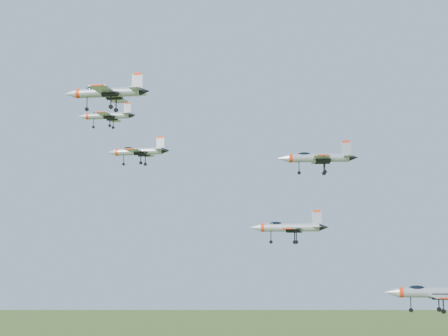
% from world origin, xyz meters
% --- Properties ---
extents(jet_lead, '(11.65, 9.85, 3.14)m').
position_xyz_m(jet_lead, '(-23.43, 8.54, 136.37)').
color(jet_lead, '#A1A5AD').
extents(jet_left_high, '(12.01, 10.01, 3.21)m').
position_xyz_m(jet_left_high, '(-13.03, 2.68, 128.01)').
color(jet_left_high, '#A1A5AD').
extents(jet_right_high, '(13.50, 11.40, 3.64)m').
position_xyz_m(jet_right_high, '(-8.92, -14.46, 134.61)').
color(jet_right_high, '#A1A5AD').
extents(jet_left_low, '(13.33, 11.35, 3.63)m').
position_xyz_m(jet_left_low, '(18.33, 7.86, 125.97)').
color(jet_left_low, '#A1A5AD').
extents(jet_right_low, '(11.40, 9.52, 3.05)m').
position_xyz_m(jet_right_low, '(17.58, -7.50, 114.08)').
color(jet_right_low, '#A1A5AD').
extents(jet_trail, '(13.41, 11.41, 3.65)m').
position_xyz_m(jet_trail, '(36.31, 1.14, 104.80)').
color(jet_trail, '#A1A5AD').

